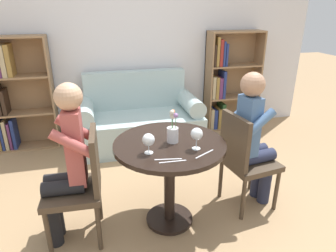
# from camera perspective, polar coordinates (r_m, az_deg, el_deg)

# --- Properties ---
(ground_plane) EXTENTS (16.00, 16.00, 0.00)m
(ground_plane) POSITION_cam_1_polar(r_m,az_deg,el_deg) (2.73, 0.27, -17.41)
(ground_plane) COLOR tan
(back_wall) EXTENTS (5.20, 0.05, 2.70)m
(back_wall) POSITION_cam_1_polar(r_m,az_deg,el_deg) (4.13, -7.06, 16.65)
(back_wall) COLOR silver
(back_wall) RESTS_ON ground_plane
(round_table) EXTENTS (0.88, 0.88, 0.74)m
(round_table) POSITION_cam_1_polar(r_m,az_deg,el_deg) (2.40, 0.29, -6.66)
(round_table) COLOR black
(round_table) RESTS_ON ground_plane
(couch) EXTENTS (1.57, 0.80, 0.92)m
(couch) POSITION_cam_1_polar(r_m,az_deg,el_deg) (3.96, -5.54, 0.96)
(couch) COLOR #A8C1C1
(couch) RESTS_ON ground_plane
(bookshelf_left) EXTENTS (0.78, 0.28, 1.40)m
(bookshelf_left) POSITION_cam_1_polar(r_m,az_deg,el_deg) (4.17, -27.55, 5.40)
(bookshelf_left) COLOR #93704C
(bookshelf_left) RESTS_ON ground_plane
(bookshelf_right) EXTENTS (0.78, 0.28, 1.40)m
(bookshelf_right) POSITION_cam_1_polar(r_m,az_deg,el_deg) (4.46, 10.86, 8.00)
(bookshelf_right) COLOR #93704C
(bookshelf_right) RESTS_ON ground_plane
(chair_left) EXTENTS (0.44, 0.44, 0.90)m
(chair_left) POSITION_cam_1_polar(r_m,az_deg,el_deg) (2.39, -16.17, -10.30)
(chair_left) COLOR #473828
(chair_left) RESTS_ON ground_plane
(chair_right) EXTENTS (0.48, 0.48, 0.90)m
(chair_right) POSITION_cam_1_polar(r_m,az_deg,el_deg) (2.72, 14.30, -5.83)
(chair_right) COLOR #473828
(chair_right) RESTS_ON ground_plane
(person_left) EXTENTS (0.43, 0.35, 1.26)m
(person_left) POSITION_cam_1_polar(r_m,az_deg,el_deg) (2.32, -18.83, -6.89)
(person_left) COLOR black
(person_left) RESTS_ON ground_plane
(person_right) EXTENTS (0.45, 0.38, 1.25)m
(person_right) POSITION_cam_1_polar(r_m,az_deg,el_deg) (2.71, 16.05, -2.24)
(person_right) COLOR #282D47
(person_right) RESTS_ON ground_plane
(wine_glass_left) EXTENTS (0.09, 0.09, 0.15)m
(wine_glass_left) POSITION_cam_1_polar(r_m,az_deg,el_deg) (2.13, -3.74, -2.74)
(wine_glass_left) COLOR white
(wine_glass_left) RESTS_ON round_table
(wine_glass_right) EXTENTS (0.09, 0.09, 0.17)m
(wine_glass_right) POSITION_cam_1_polar(r_m,az_deg,el_deg) (2.19, 5.49, -1.62)
(wine_glass_right) COLOR white
(wine_glass_right) RESTS_ON round_table
(flower_vase) EXTENTS (0.09, 0.09, 0.27)m
(flower_vase) POSITION_cam_1_polar(r_m,az_deg,el_deg) (2.30, 0.90, -0.92)
(flower_vase) COLOR silver
(flower_vase) RESTS_ON round_table
(knife_left_setting) EXTENTS (0.17, 0.10, 0.00)m
(knife_left_setting) POSITION_cam_1_polar(r_m,az_deg,el_deg) (2.17, 6.98, -5.30)
(knife_left_setting) COLOR silver
(knife_left_setting) RESTS_ON round_table
(fork_left_setting) EXTENTS (0.19, 0.04, 0.00)m
(fork_left_setting) POSITION_cam_1_polar(r_m,az_deg,el_deg) (2.09, 0.04, -6.35)
(fork_left_setting) COLOR silver
(fork_left_setting) RESTS_ON round_table
(knife_right_setting) EXTENTS (0.19, 0.02, 0.00)m
(knife_right_setting) POSITION_cam_1_polar(r_m,az_deg,el_deg) (2.06, 0.91, -6.78)
(knife_right_setting) COLOR silver
(knife_right_setting) RESTS_ON round_table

